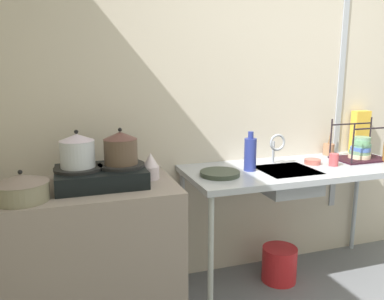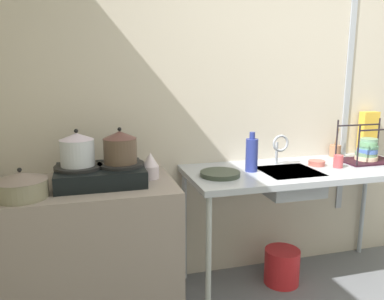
{
  "view_description": "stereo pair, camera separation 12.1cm",
  "coord_description": "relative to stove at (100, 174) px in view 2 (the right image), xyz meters",
  "views": [
    {
      "loc": [
        -1.67,
        -1.01,
        1.55
      ],
      "look_at": [
        -0.91,
        1.27,
        1.06
      ],
      "focal_mm": 35.96,
      "sensor_mm": 36.0,
      "label": 1
    },
    {
      "loc": [
        -1.56,
        -1.04,
        1.55
      ],
      "look_at": [
        -0.91,
        1.27,
        1.06
      ],
      "focal_mm": 35.96,
      "sensor_mm": 36.0,
      "label": 2
    }
  ],
  "objects": [
    {
      "name": "sink_basin",
      "position": [
        1.26,
        -0.05,
        -0.13
      ],
      "size": [
        0.38,
        0.37,
        0.15
      ],
      "primitive_type": "cube",
      "color": "#A2A8B2",
      "rests_on": "counter_sink"
    },
    {
      "name": "pot_on_left_burner",
      "position": [
        -0.13,
        0.0,
        0.16
      ],
      "size": [
        0.2,
        0.2,
        0.22
      ],
      "color": "silver",
      "rests_on": "stove"
    },
    {
      "name": "stove",
      "position": [
        0.0,
        0.0,
        0.0
      ],
      "size": [
        0.53,
        0.4,
        0.12
      ],
      "color": "black",
      "rests_on": "counter_concrete"
    },
    {
      "name": "wall_back",
      "position": [
        1.49,
        0.38,
        0.45
      ],
      "size": [
        5.02,
        0.1,
        2.79
      ],
      "primitive_type": "cube",
      "color": "beige",
      "rests_on": "ground"
    },
    {
      "name": "percolator",
      "position": [
        0.31,
        0.02,
        0.02
      ],
      "size": [
        0.11,
        0.11,
        0.17
      ],
      "color": "silver",
      "rests_on": "counter_concrete"
    },
    {
      "name": "counter_concrete",
      "position": [
        -0.07,
        0.0,
        -0.5
      ],
      "size": [
        1.03,
        0.66,
        0.88
      ],
      "primitive_type": "cube",
      "color": "gray",
      "rests_on": "ground"
    },
    {
      "name": "pot_on_right_burner",
      "position": [
        0.13,
        0.0,
        0.16
      ],
      "size": [
        0.2,
        0.2,
        0.22
      ],
      "color": "brown",
      "rests_on": "stove"
    },
    {
      "name": "wall_metal_strip",
      "position": [
        1.95,
        0.32,
        0.59
      ],
      "size": [
        0.05,
        0.01,
        2.23
      ],
      "primitive_type": "cube",
      "color": "#A2A8B2"
    },
    {
      "name": "cup_by_rack",
      "position": [
        1.63,
        -0.06,
        -0.01
      ],
      "size": [
        0.07,
        0.07,
        0.09
      ],
      "primitive_type": "cylinder",
      "color": "#BB464A",
      "rests_on": "counter_sink"
    },
    {
      "name": "bucket_on_floor",
      "position": [
        1.28,
        0.03,
        -0.81
      ],
      "size": [
        0.26,
        0.26,
        0.26
      ],
      "primitive_type": "cylinder",
      "color": "red",
      "rests_on": "ground"
    },
    {
      "name": "faucet",
      "position": [
        1.27,
        0.12,
        0.09
      ],
      "size": [
        0.12,
        0.07,
        0.23
      ],
      "color": "#A2A8B2",
      "rests_on": "counter_sink"
    },
    {
      "name": "counter_sink",
      "position": [
        1.39,
        0.0,
        -0.12
      ],
      "size": [
        1.66,
        0.66,
        0.88
      ],
      "color": "#A2A8B2",
      "rests_on": "ground"
    },
    {
      "name": "small_bowl_on_drainboard",
      "position": [
        1.52,
        0.04,
        -0.04
      ],
      "size": [
        0.12,
        0.12,
        0.04
      ],
      "primitive_type": "cylinder",
      "color": "#B25C51",
      "rests_on": "counter_sink"
    },
    {
      "name": "utensil_jar",
      "position": [
        1.84,
        0.27,
        -0.01
      ],
      "size": [
        0.09,
        0.09,
        0.22
      ],
      "color": "#A56F4E",
      "rests_on": "counter_sink"
    },
    {
      "name": "bottle_by_sink",
      "position": [
        1.0,
        0.02,
        0.06
      ],
      "size": [
        0.08,
        0.08,
        0.27
      ],
      "color": "navy",
      "rests_on": "counter_sink"
    },
    {
      "name": "frying_pan",
      "position": [
        0.76,
        -0.04,
        -0.04
      ],
      "size": [
        0.26,
        0.26,
        0.03
      ],
      "primitive_type": "cylinder",
      "color": "#313A2E",
      "rests_on": "counter_sink"
    },
    {
      "name": "dish_rack",
      "position": [
        1.96,
        0.05,
        0.02
      ],
      "size": [
        0.4,
        0.26,
        0.31
      ],
      "color": "black",
      "rests_on": "counter_sink"
    },
    {
      "name": "cereal_box",
      "position": [
        2.14,
        0.27,
        0.12
      ],
      "size": [
        0.14,
        0.08,
        0.35
      ],
      "primitive_type": "cube",
      "rotation": [
        0.0,
        0.0,
        -0.03
      ],
      "color": "gold",
      "rests_on": "counter_sink"
    },
    {
      "name": "pot_beside_stove",
      "position": [
        -0.42,
        -0.17,
        0.01
      ],
      "size": [
        0.28,
        0.28,
        0.17
      ],
      "color": "gray",
      "rests_on": "counter_concrete"
    }
  ]
}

